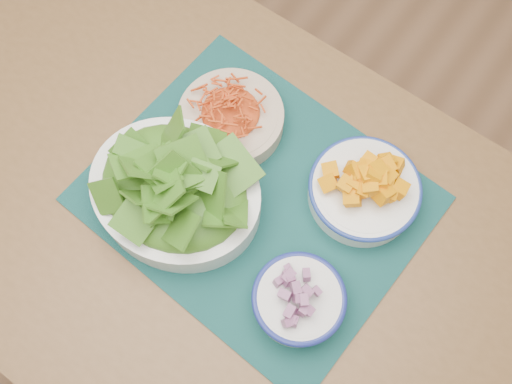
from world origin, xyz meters
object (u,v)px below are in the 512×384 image
placemat (256,199)px  table (194,213)px  lettuce_bowl (174,187)px  onion_bowl (299,299)px  carrot_bowl (231,116)px  squash_bowl (365,187)px

placemat → table: bearing=-144.8°
table → lettuce_bowl: (-0.01, -0.02, 0.17)m
placemat → onion_bowl: size_ratio=3.62×
placemat → lettuce_bowl: lettuce_bowl is taller
placemat → carrot_bowl: size_ratio=2.25×
squash_bowl → placemat: bearing=-142.8°
carrot_bowl → squash_bowl: squash_bowl is taller
placemat → lettuce_bowl: bearing=-139.5°
carrot_bowl → lettuce_bowl: bearing=-85.2°
placemat → squash_bowl: 0.19m
squash_bowl → lettuce_bowl: 0.31m
carrot_bowl → lettuce_bowl: (0.01, -0.17, 0.03)m
placemat → carrot_bowl: 0.15m
carrot_bowl → squash_bowl: 0.26m
squash_bowl → onion_bowl: (0.02, -0.21, -0.01)m
squash_bowl → onion_bowl: 0.22m
table → onion_bowl: onion_bowl is taller
lettuce_bowl → onion_bowl: (0.26, -0.03, -0.03)m
placemat → onion_bowl: (0.16, -0.11, 0.04)m
placemat → lettuce_bowl: (-0.10, -0.08, 0.06)m
table → squash_bowl: bearing=35.1°
placemat → squash_bowl: (0.14, 0.11, 0.04)m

